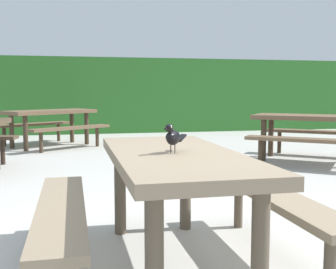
% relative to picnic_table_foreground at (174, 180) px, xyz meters
% --- Properties ---
extents(ground_plane, '(60.00, 60.00, 0.00)m').
position_rel_picnic_table_foreground_xyz_m(ground_plane, '(0.26, 0.03, -0.56)').
color(ground_plane, '#B7B5AD').
extents(hedge_wall, '(28.00, 1.44, 2.01)m').
position_rel_picnic_table_foreground_xyz_m(hedge_wall, '(0.26, 9.50, 0.45)').
color(hedge_wall, '#2D6B28').
rests_on(hedge_wall, ground).
extents(picnic_table_foreground, '(1.69, 1.80, 0.74)m').
position_rel_picnic_table_foreground_xyz_m(picnic_table_foreground, '(0.00, 0.00, 0.00)').
color(picnic_table_foreground, '#84725B').
rests_on(picnic_table_foreground, ground).
extents(bird_grackle, '(0.19, 0.24, 0.18)m').
position_rel_picnic_table_foreground_xyz_m(bird_grackle, '(-0.03, -0.07, 0.29)').
color(bird_grackle, black).
rests_on(bird_grackle, picnic_table_foreground).
extents(picnic_table_mid_left, '(2.38, 2.38, 0.74)m').
position_rel_picnic_table_foreground_xyz_m(picnic_table_mid_left, '(3.10, 3.56, 0.00)').
color(picnic_table_mid_left, brown).
rests_on(picnic_table_mid_left, ground).
extents(picnic_table_mid_right, '(2.36, 2.36, 0.74)m').
position_rel_picnic_table_foreground_xyz_m(picnic_table_mid_right, '(-1.06, 6.41, 0.00)').
color(picnic_table_mid_right, brown).
rests_on(picnic_table_mid_right, ground).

